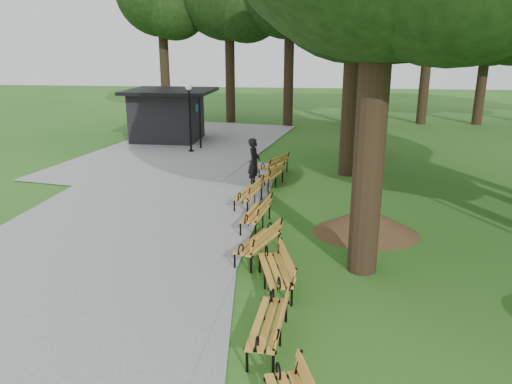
# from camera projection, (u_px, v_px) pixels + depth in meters

# --- Properties ---
(ground) EXTENTS (100.00, 100.00, 0.00)m
(ground) POSITION_uv_depth(u_px,v_px,m) (243.00, 270.00, 11.87)
(ground) COLOR #27601B
(ground) RESTS_ON ground
(path) EXTENTS (12.00, 38.00, 0.06)m
(path) POSITION_uv_depth(u_px,v_px,m) (128.00, 220.00, 15.14)
(path) COLOR gray
(path) RESTS_ON ground
(person) EXTENTS (0.53, 0.72, 1.83)m
(person) POSITION_uv_depth(u_px,v_px,m) (254.00, 162.00, 18.61)
(person) COLOR black
(person) RESTS_ON ground
(kiosk) EXTENTS (4.65, 4.08, 2.84)m
(kiosk) POSITION_uv_depth(u_px,v_px,m) (167.00, 115.00, 27.07)
(kiosk) COLOR black
(kiosk) RESTS_ON ground
(lamp_post) EXTENTS (0.32, 0.32, 3.38)m
(lamp_post) POSITION_uv_depth(u_px,v_px,m) (189.00, 104.00, 23.88)
(lamp_post) COLOR black
(lamp_post) RESTS_ON ground
(dirt_mound) EXTENTS (2.56, 2.56, 0.77)m
(dirt_mound) POSITION_uv_depth(u_px,v_px,m) (366.00, 221.00, 14.05)
(dirt_mound) COLOR #47301C
(dirt_mound) RESTS_ON ground
(bench_1) EXTENTS (0.78, 1.94, 0.88)m
(bench_1) POSITION_uv_depth(u_px,v_px,m) (268.00, 323.00, 8.81)
(bench_1) COLOR orange
(bench_1) RESTS_ON ground
(bench_2) EXTENTS (1.08, 2.00, 0.88)m
(bench_2) POSITION_uv_depth(u_px,v_px,m) (275.00, 270.00, 10.86)
(bench_2) COLOR orange
(bench_2) RESTS_ON ground
(bench_3) EXTENTS (1.25, 2.00, 0.88)m
(bench_3) POSITION_uv_depth(u_px,v_px,m) (258.00, 242.00, 12.38)
(bench_3) COLOR orange
(bench_3) RESTS_ON ground
(bench_4) EXTENTS (0.92, 1.98, 0.88)m
(bench_4) POSITION_uv_depth(u_px,v_px,m) (256.00, 213.00, 14.47)
(bench_4) COLOR orange
(bench_4) RESTS_ON ground
(bench_5) EXTENTS (0.96, 1.98, 0.88)m
(bench_5) POSITION_uv_depth(u_px,v_px,m) (248.00, 193.00, 16.45)
(bench_5) COLOR orange
(bench_5) RESTS_ON ground
(bench_6) EXTENTS (1.11, 2.00, 0.88)m
(bench_6) POSITION_uv_depth(u_px,v_px,m) (270.00, 176.00, 18.53)
(bench_6) COLOR orange
(bench_6) RESTS_ON ground
(bench_7) EXTENTS (1.34, 2.00, 0.88)m
(bench_7) POSITION_uv_depth(u_px,v_px,m) (273.00, 165.00, 20.19)
(bench_7) COLOR orange
(bench_7) RESTS_ON ground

